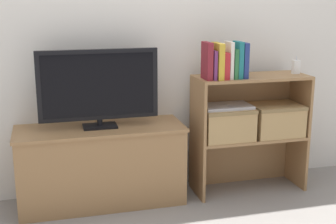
{
  "coord_description": "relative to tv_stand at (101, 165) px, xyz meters",
  "views": [
    {
      "loc": [
        -0.78,
        -2.77,
        1.37
      ],
      "look_at": [
        0.0,
        0.16,
        0.61
      ],
      "focal_mm": 50.0,
      "sensor_mm": 36.0,
      "label": 1
    }
  ],
  "objects": [
    {
      "name": "ground_plane",
      "position": [
        0.45,
        -0.19,
        -0.27
      ],
      "size": [
        16.0,
        16.0,
        0.0
      ],
      "primitive_type": "plane",
      "color": "gray"
    },
    {
      "name": "wall_back",
      "position": [
        0.45,
        0.23,
        0.93
      ],
      "size": [
        10.0,
        0.05,
        2.4
      ],
      "color": "silver",
      "rests_on": "ground_plane"
    },
    {
      "name": "tv_stand",
      "position": [
        0.0,
        0.0,
        0.0
      ],
      "size": [
        1.1,
        0.41,
        0.53
      ],
      "color": "olive",
      "rests_on": "ground_plane"
    },
    {
      "name": "tv",
      "position": [
        -0.0,
        -0.0,
        0.54
      ],
      "size": [
        0.77,
        0.14,
        0.51
      ],
      "color": "black",
      "rests_on": "tv_stand"
    },
    {
      "name": "bookshelf_lower_tier",
      "position": [
        1.05,
        0.02,
        -0.01
      ],
      "size": [
        0.79,
        0.31,
        0.4
      ],
      "color": "olive",
      "rests_on": "ground_plane"
    },
    {
      "name": "bookshelf_upper_tier",
      "position": [
        1.05,
        0.02,
        0.41
      ],
      "size": [
        0.79,
        0.31,
        0.43
      ],
      "color": "olive",
      "rests_on": "bookshelf_lower_tier"
    },
    {
      "name": "book_maroon",
      "position": [
        0.7,
        -0.09,
        0.69
      ],
      "size": [
        0.04,
        0.14,
        0.24
      ],
      "color": "maroon",
      "rests_on": "bookshelf_upper_tier"
    },
    {
      "name": "book_plum",
      "position": [
        0.74,
        -0.09,
        0.66
      ],
      "size": [
        0.02,
        0.14,
        0.19
      ],
      "color": "#6B2D66",
      "rests_on": "bookshelf_upper_tier"
    },
    {
      "name": "book_mustard",
      "position": [
        0.78,
        -0.09,
        0.69
      ],
      "size": [
        0.04,
        0.16,
        0.24
      ],
      "color": "gold",
      "rests_on": "bookshelf_upper_tier"
    },
    {
      "name": "book_crimson",
      "position": [
        0.82,
        -0.09,
        0.65
      ],
      "size": [
        0.04,
        0.14,
        0.18
      ],
      "color": "#B22328",
      "rests_on": "bookshelf_upper_tier"
    },
    {
      "name": "book_ivory",
      "position": [
        0.86,
        -0.09,
        0.69
      ],
      "size": [
        0.02,
        0.13,
        0.24
      ],
      "color": "silver",
      "rests_on": "bookshelf_upper_tier"
    },
    {
      "name": "book_forest",
      "position": [
        0.89,
        -0.09,
        0.67
      ],
      "size": [
        0.03,
        0.14,
        0.2
      ],
      "color": "#286638",
      "rests_on": "bookshelf_upper_tier"
    },
    {
      "name": "book_teal",
      "position": [
        0.92,
        -0.09,
        0.69
      ],
      "size": [
        0.03,
        0.13,
        0.24
      ],
      "color": "#1E7075",
      "rests_on": "bookshelf_upper_tier"
    },
    {
      "name": "book_navy",
      "position": [
        0.96,
        -0.09,
        0.68
      ],
      "size": [
        0.03,
        0.13,
        0.24
      ],
      "color": "navy",
      "rests_on": "bookshelf_upper_tier"
    },
    {
      "name": "baby_monitor",
      "position": [
        1.39,
        -0.04,
        0.62
      ],
      "size": [
        0.05,
        0.04,
        0.13
      ],
      "color": "white",
      "rests_on": "bookshelf_upper_tier"
    },
    {
      "name": "storage_basket_left",
      "position": [
        0.86,
        -0.05,
        0.26
      ],
      "size": [
        0.35,
        0.28,
        0.22
      ],
      "color": "tan",
      "rests_on": "bookshelf_lower_tier"
    },
    {
      "name": "storage_basket_right",
      "position": [
        1.24,
        -0.05,
        0.26
      ],
      "size": [
        0.35,
        0.28,
        0.22
      ],
      "color": "tan",
      "rests_on": "bookshelf_lower_tier"
    },
    {
      "name": "laptop",
      "position": [
        0.86,
        -0.05,
        0.37
      ],
      "size": [
        0.34,
        0.22,
        0.02
      ],
      "color": "#BCBCC1",
      "rests_on": "storage_basket_left"
    }
  ]
}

